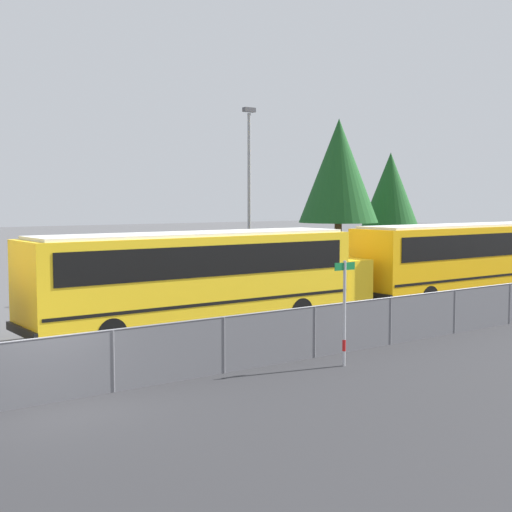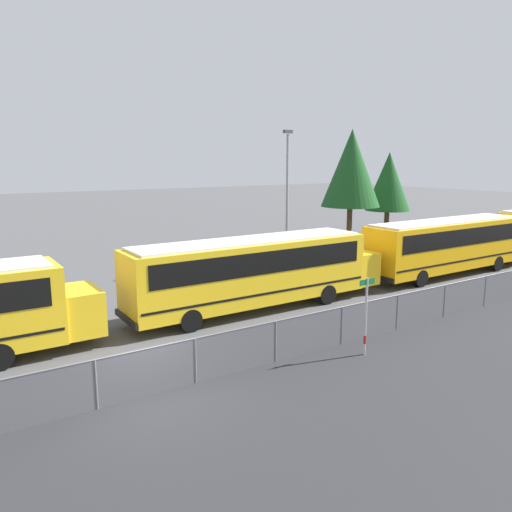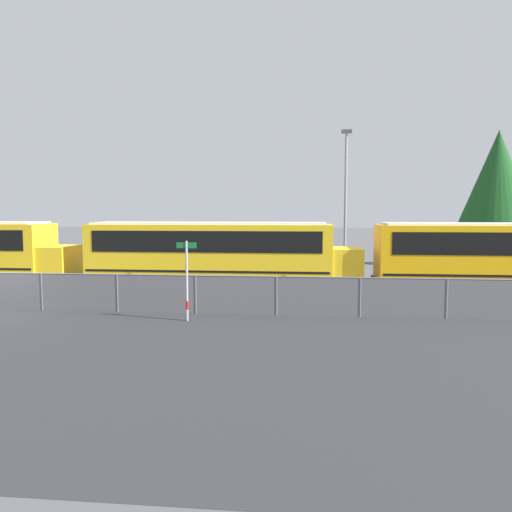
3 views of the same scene
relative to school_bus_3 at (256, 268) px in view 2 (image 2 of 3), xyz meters
name	(u,v)px [view 2 (image 2 of 3)]	position (x,y,z in m)	size (l,w,h in m)	color
ground_plane	(149,395)	(-7.27, -5.40, -1.94)	(200.00, 200.00, 0.00)	#4C4C4F
fence	(148,371)	(-7.27, -5.40, -1.19)	(93.20, 0.07, 1.45)	#9EA0A5
school_bus_3	(256,268)	(0.00, 0.00, 0.00)	(13.01, 2.49, 3.29)	yellow
school_bus_4	(450,242)	(13.55, -0.29, 0.00)	(13.01, 2.49, 3.29)	#EDA80F
street_sign	(366,314)	(0.21, -6.61, -0.46)	(0.70, 0.09, 2.78)	#B7B7BC
light_pole	(287,194)	(6.55, 6.50, 2.71)	(0.60, 0.24, 8.53)	gray
tree_0	(351,168)	(16.95, 11.75, 4.14)	(4.79, 4.79, 9.21)	#51381E
tree_1	(388,182)	(22.42, 12.66, 2.91)	(3.98, 3.98, 7.45)	#51381E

